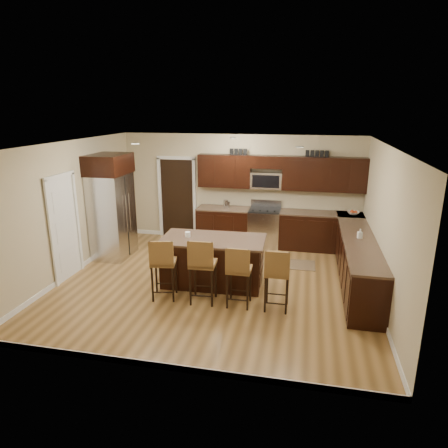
% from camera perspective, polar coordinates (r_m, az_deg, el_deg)
% --- Properties ---
extents(floor, '(6.00, 6.00, 0.00)m').
position_cam_1_polar(floor, '(7.92, -1.29, -8.50)').
color(floor, olive).
rests_on(floor, ground).
extents(ceiling, '(6.00, 6.00, 0.00)m').
position_cam_1_polar(ceiling, '(7.21, -1.43, 11.35)').
color(ceiling, silver).
rests_on(ceiling, wall_back).
extents(wall_back, '(6.00, 0.00, 6.00)m').
position_cam_1_polar(wall_back, '(10.08, 2.26, 5.02)').
color(wall_back, '#BFB08A').
rests_on(wall_back, floor).
extents(wall_left, '(0.00, 5.50, 5.50)m').
position_cam_1_polar(wall_left, '(8.64, -21.12, 1.99)').
color(wall_left, '#BFB08A').
rests_on(wall_left, floor).
extents(wall_right, '(0.00, 5.50, 5.50)m').
position_cam_1_polar(wall_right, '(7.39, 21.92, -0.40)').
color(wall_right, '#BFB08A').
rests_on(wall_right, floor).
extents(base_cabinets, '(4.02, 3.96, 0.92)m').
position_cam_1_polar(base_cabinets, '(8.92, 12.87, -2.84)').
color(base_cabinets, black).
rests_on(base_cabinets, floor).
extents(upper_cabinets, '(4.00, 0.33, 0.80)m').
position_cam_1_polar(upper_cabinets, '(9.71, 8.25, 7.37)').
color(upper_cabinets, black).
rests_on(upper_cabinets, wall_back).
extents(range, '(0.76, 0.64, 1.11)m').
position_cam_1_polar(range, '(9.92, 5.78, -0.47)').
color(range, silver).
rests_on(range, floor).
extents(microwave, '(0.76, 0.31, 0.40)m').
position_cam_1_polar(microwave, '(9.80, 6.08, 6.22)').
color(microwave, silver).
rests_on(microwave, upper_cabinets).
extents(doorway, '(0.85, 0.03, 2.06)m').
position_cam_1_polar(doorway, '(10.53, -6.67, 3.64)').
color(doorway, black).
rests_on(doorway, floor).
extents(pantry_door, '(0.03, 0.80, 2.04)m').
position_cam_1_polar(pantry_door, '(8.47, -21.86, -0.68)').
color(pantry_door, white).
rests_on(pantry_door, floor).
extents(letter_decor, '(2.20, 0.03, 0.15)m').
position_cam_1_polar(letter_decor, '(9.66, 7.50, 10.08)').
color(letter_decor, black).
rests_on(letter_decor, upper_cabinets).
extents(island, '(2.01, 1.10, 0.92)m').
position_cam_1_polar(island, '(7.79, -1.57, -5.51)').
color(island, black).
rests_on(island, floor).
extents(stool_left, '(0.50, 0.50, 1.14)m').
position_cam_1_polar(stool_left, '(7.13, -8.73, -5.41)').
color(stool_left, olive).
rests_on(stool_left, floor).
extents(stool_mid, '(0.47, 0.47, 1.19)m').
position_cam_1_polar(stool_mid, '(6.90, -3.15, -5.70)').
color(stool_mid, olive).
rests_on(stool_mid, floor).
extents(stool_right, '(0.41, 0.41, 1.10)m').
position_cam_1_polar(stool_right, '(6.80, 2.09, -6.53)').
color(stool_right, olive).
rests_on(stool_right, floor).
extents(refrigerator, '(0.79, 1.02, 2.35)m').
position_cam_1_polar(refrigerator, '(9.32, -15.76, 2.54)').
color(refrigerator, silver).
rests_on(refrigerator, floor).
extents(floor_mat, '(0.92, 0.62, 0.01)m').
position_cam_1_polar(floor_mat, '(8.95, 9.98, -5.71)').
color(floor_mat, brown).
rests_on(floor_mat, floor).
extents(fruit_bowl, '(0.31, 0.31, 0.07)m').
position_cam_1_polar(fruit_bowl, '(9.80, 17.98, 1.52)').
color(fruit_bowl, silver).
rests_on(fruit_bowl, base_cabinets).
extents(soap_bottle, '(0.10, 0.10, 0.18)m').
position_cam_1_polar(soap_bottle, '(8.04, 18.85, -1.31)').
color(soap_bottle, '#B2B2B2').
rests_on(soap_bottle, base_cabinets).
extents(canister_tall, '(0.12, 0.12, 0.20)m').
position_cam_1_polar(canister_tall, '(9.92, 0.26, 2.89)').
color(canister_tall, silver).
rests_on(canister_tall, base_cabinets).
extents(canister_short, '(0.11, 0.11, 0.16)m').
position_cam_1_polar(canister_short, '(9.91, 0.57, 2.76)').
color(canister_short, silver).
rests_on(canister_short, base_cabinets).
extents(island_jar, '(0.10, 0.10, 0.10)m').
position_cam_1_polar(island_jar, '(7.73, -5.21, -1.49)').
color(island_jar, white).
rests_on(island_jar, island).
extents(stool_extra, '(0.41, 0.41, 1.10)m').
position_cam_1_polar(stool_extra, '(6.73, 7.59, -6.92)').
color(stool_extra, olive).
rests_on(stool_extra, floor).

